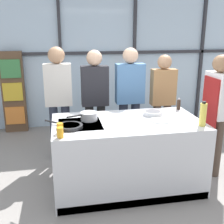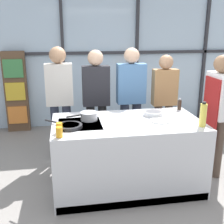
% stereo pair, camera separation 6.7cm
% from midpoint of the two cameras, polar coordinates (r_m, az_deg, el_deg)
% --- Properties ---
extents(ground_plane, '(18.00, 18.00, 0.00)m').
position_cam_midpoint_polar(ground_plane, '(3.92, 3.42, -14.52)').
color(ground_plane, gray).
extents(back_window_wall, '(6.40, 0.10, 2.80)m').
position_cam_midpoint_polar(back_window_wall, '(5.97, -2.04, 10.66)').
color(back_window_wall, silver).
rests_on(back_window_wall, ground_plane).
extents(bookshelf, '(0.44, 0.19, 1.61)m').
position_cam_midpoint_polar(bookshelf, '(5.91, -18.58, 3.86)').
color(bookshelf, brown).
rests_on(bookshelf, ground_plane).
extents(demo_island, '(1.87, 1.02, 0.90)m').
position_cam_midpoint_polar(demo_island, '(3.70, 3.53, -8.54)').
color(demo_island, silver).
rests_on(demo_island, ground_plane).
extents(chef, '(0.24, 0.45, 1.70)m').
position_cam_midpoint_polar(chef, '(4.11, 21.05, 0.50)').
color(chef, '#47382D').
rests_on(chef, ground_plane).
extents(spectator_far_left, '(0.41, 0.25, 1.77)m').
position_cam_midpoint_polar(spectator_far_left, '(4.38, -10.15, 3.25)').
color(spectator_far_left, '#232838').
rests_on(spectator_far_left, ground_plane).
extents(spectator_center_left, '(0.42, 0.24, 1.72)m').
position_cam_midpoint_polar(spectator_center_left, '(4.42, -2.82, 3.05)').
color(spectator_center_left, black).
rests_on(spectator_center_left, ground_plane).
extents(spectator_center_right, '(0.45, 0.24, 1.74)m').
position_cam_midpoint_polar(spectator_center_right, '(4.52, 4.28, 3.37)').
color(spectator_center_right, '#232838').
rests_on(spectator_center_right, ground_plane).
extents(spectator_far_right, '(0.40, 0.23, 1.63)m').
position_cam_midpoint_polar(spectator_far_right, '(4.69, 10.96, 2.90)').
color(spectator_far_right, '#47382D').
rests_on(spectator_far_right, ground_plane).
extents(frying_pan, '(0.45, 0.41, 0.04)m').
position_cam_midpoint_polar(frying_pan, '(3.33, -8.14, -2.81)').
color(frying_pan, '#232326').
rests_on(frying_pan, demo_island).
extents(saucepan, '(0.40, 0.22, 0.10)m').
position_cam_midpoint_polar(saucepan, '(3.56, -4.22, -0.79)').
color(saucepan, silver).
rests_on(saucepan, demo_island).
extents(white_plate, '(0.26, 0.26, 0.01)m').
position_cam_midpoint_polar(white_plate, '(3.59, 10.36, -1.73)').
color(white_plate, white).
rests_on(white_plate, demo_island).
extents(mixing_bowl, '(0.26, 0.26, 0.06)m').
position_cam_midpoint_polar(mixing_bowl, '(3.80, 8.88, -0.25)').
color(mixing_bowl, silver).
rests_on(mixing_bowl, demo_island).
extents(oil_bottle, '(0.08, 0.08, 0.30)m').
position_cam_midpoint_polar(oil_bottle, '(3.48, 18.54, -0.57)').
color(oil_bottle, '#E0CC4C').
rests_on(oil_bottle, demo_island).
extents(pepper_grinder, '(0.05, 0.05, 0.17)m').
position_cam_midpoint_polar(pepper_grinder, '(4.12, 14.01, 1.47)').
color(pepper_grinder, '#332319').
rests_on(pepper_grinder, demo_island).
extents(juice_glass_near, '(0.07, 0.07, 0.12)m').
position_cam_midpoint_polar(juice_glass_near, '(3.05, -10.06, -4.06)').
color(juice_glass_near, orange).
rests_on(juice_glass_near, demo_island).
extents(juice_glass_far, '(0.07, 0.07, 0.12)m').
position_cam_midpoint_polar(juice_glass_far, '(3.18, -10.06, -3.18)').
color(juice_glass_far, orange).
rests_on(juice_glass_far, demo_island).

